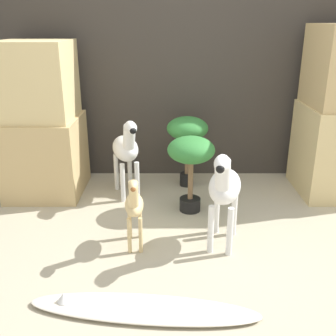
# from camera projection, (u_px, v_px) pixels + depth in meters

# --- Properties ---
(ground_plane) EXTENTS (14.00, 14.00, 0.00)m
(ground_plane) POSITION_uv_depth(u_px,v_px,m) (200.00, 272.00, 2.40)
(ground_plane) COLOR #B2A88E
(wall_back) EXTENTS (6.40, 0.08, 2.20)m
(wall_back) POSITION_uv_depth(u_px,v_px,m) (189.00, 60.00, 3.61)
(wall_back) COLOR #38332D
(wall_back) RESTS_ON ground_plane
(rock_pillar_left) EXTENTS (0.62, 0.67, 1.30)m
(rock_pillar_left) POSITION_uv_depth(u_px,v_px,m) (42.00, 124.00, 3.33)
(rock_pillar_left) COLOR tan
(rock_pillar_left) RESTS_ON ground_plane
(zebra_right) EXTENTS (0.30, 0.53, 0.71)m
(zebra_right) POSITION_uv_depth(u_px,v_px,m) (224.00, 187.00, 2.54)
(zebra_right) COLOR white
(zebra_right) RESTS_ON ground_plane
(zebra_left) EXTENTS (0.32, 0.53, 0.71)m
(zebra_left) POSITION_uv_depth(u_px,v_px,m) (126.00, 149.00, 3.30)
(zebra_left) COLOR white
(zebra_left) RESTS_ON ground_plane
(giraffe_figurine) EXTENTS (0.14, 0.38, 0.55)m
(giraffe_figurine) POSITION_uv_depth(u_px,v_px,m) (134.00, 205.00, 2.56)
(giraffe_figurine) COLOR #E0C184
(giraffe_figurine) RESTS_ON ground_plane
(potted_palm_front) EXTENTS (0.37, 0.37, 0.62)m
(potted_palm_front) POSITION_uv_depth(u_px,v_px,m) (190.00, 156.00, 3.02)
(potted_palm_front) COLOR black
(potted_palm_front) RESTS_ON ground_plane
(potted_palm_back) EXTENTS (0.37, 0.37, 0.65)m
(potted_palm_back) POSITION_uv_depth(u_px,v_px,m) (187.00, 132.00, 3.49)
(potted_palm_back) COLOR black
(potted_palm_back) RESTS_ON ground_plane
(surfboard) EXTENTS (1.25, 0.36, 0.09)m
(surfboard) POSITION_uv_depth(u_px,v_px,m) (142.00, 309.00, 2.06)
(surfboard) COLOR silver
(surfboard) RESTS_ON ground_plane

